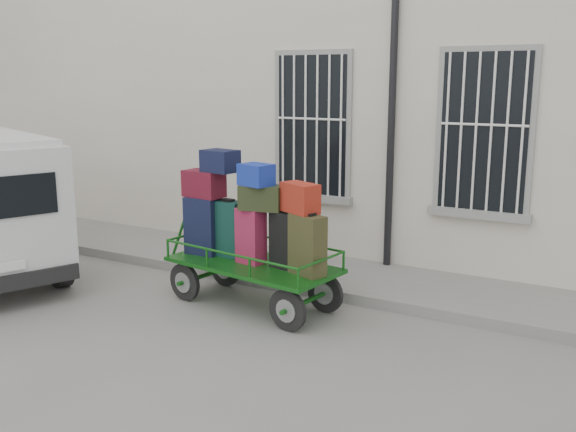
# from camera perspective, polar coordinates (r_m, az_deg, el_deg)

# --- Properties ---
(ground) EXTENTS (80.00, 80.00, 0.00)m
(ground) POSITION_cam_1_polar(r_m,az_deg,el_deg) (8.14, -5.17, -9.46)
(ground) COLOR slate
(ground) RESTS_ON ground
(building) EXTENTS (24.00, 5.15, 6.00)m
(building) POSITION_cam_1_polar(r_m,az_deg,el_deg) (12.48, 9.34, 12.02)
(building) COLOR beige
(building) RESTS_ON ground
(sidewalk) EXTENTS (24.00, 1.70, 0.15)m
(sidewalk) POSITION_cam_1_polar(r_m,az_deg,el_deg) (9.89, 2.08, -5.00)
(sidewalk) COLOR slate
(sidewalk) RESTS_ON ground
(luggage_cart) EXTENTS (2.77, 1.37, 2.05)m
(luggage_cart) POSITION_cam_1_polar(r_m,az_deg,el_deg) (8.45, -3.40, -1.43)
(luggage_cart) COLOR black
(luggage_cart) RESTS_ON ground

